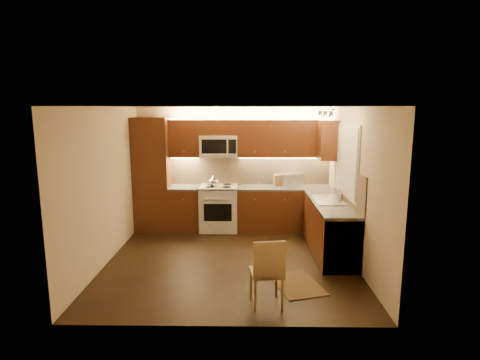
{
  "coord_description": "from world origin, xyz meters",
  "views": [
    {
      "loc": [
        0.25,
        -6.15,
        2.48
      ],
      "look_at": [
        0.15,
        0.55,
        1.25
      ],
      "focal_mm": 29.38,
      "sensor_mm": 36.0,
      "label": 1
    }
  ],
  "objects_px": {
    "soap_bottle": "(340,192)",
    "stove": "(219,208)",
    "knife_block": "(277,180)",
    "toaster_oven": "(291,179)",
    "microwave": "(219,146)",
    "sink": "(329,196)",
    "kettle": "(214,181)",
    "dining_chair": "(266,271)"
  },
  "relations": [
    {
      "from": "sink",
      "to": "kettle",
      "type": "height_order",
      "value": "kettle"
    },
    {
      "from": "knife_block",
      "to": "soap_bottle",
      "type": "relative_size",
      "value": 1.2
    },
    {
      "from": "toaster_oven",
      "to": "soap_bottle",
      "type": "xyz_separation_m",
      "value": [
        0.76,
        -1.05,
        -0.04
      ]
    },
    {
      "from": "toaster_oven",
      "to": "knife_block",
      "type": "bearing_deg",
      "value": 152.77
    },
    {
      "from": "kettle",
      "to": "soap_bottle",
      "type": "height_order",
      "value": "kettle"
    },
    {
      "from": "sink",
      "to": "stove",
      "type": "bearing_deg",
      "value": 150.64
    },
    {
      "from": "toaster_oven",
      "to": "knife_block",
      "type": "distance_m",
      "value": 0.29
    },
    {
      "from": "microwave",
      "to": "dining_chair",
      "type": "height_order",
      "value": "microwave"
    },
    {
      "from": "stove",
      "to": "soap_bottle",
      "type": "height_order",
      "value": "soap_bottle"
    },
    {
      "from": "kettle",
      "to": "soap_bottle",
      "type": "distance_m",
      "value": 2.47
    },
    {
      "from": "kettle",
      "to": "sink",
      "type": "bearing_deg",
      "value": -45.52
    },
    {
      "from": "kettle",
      "to": "dining_chair",
      "type": "relative_size",
      "value": 0.27
    },
    {
      "from": "toaster_oven",
      "to": "microwave",
      "type": "bearing_deg",
      "value": 155.58
    },
    {
      "from": "kettle",
      "to": "stove",
      "type": "bearing_deg",
      "value": 21.57
    },
    {
      "from": "knife_block",
      "to": "soap_bottle",
      "type": "distance_m",
      "value": 1.5
    },
    {
      "from": "kettle",
      "to": "dining_chair",
      "type": "height_order",
      "value": "kettle"
    },
    {
      "from": "microwave",
      "to": "sink",
      "type": "relative_size",
      "value": 0.88
    },
    {
      "from": "kettle",
      "to": "toaster_oven",
      "type": "bearing_deg",
      "value": -11.48
    },
    {
      "from": "toaster_oven",
      "to": "stove",
      "type": "bearing_deg",
      "value": 160.82
    },
    {
      "from": "stove",
      "to": "toaster_oven",
      "type": "distance_m",
      "value": 1.59
    },
    {
      "from": "kettle",
      "to": "knife_block",
      "type": "distance_m",
      "value": 1.3
    },
    {
      "from": "knife_block",
      "to": "toaster_oven",
      "type": "bearing_deg",
      "value": -15.83
    },
    {
      "from": "kettle",
      "to": "dining_chair",
      "type": "distance_m",
      "value": 3.25
    },
    {
      "from": "stove",
      "to": "toaster_oven",
      "type": "relative_size",
      "value": 2.06
    },
    {
      "from": "sink",
      "to": "toaster_oven",
      "type": "distance_m",
      "value": 1.36
    },
    {
      "from": "soap_bottle",
      "to": "sink",
      "type": "bearing_deg",
      "value": -115.28
    },
    {
      "from": "microwave",
      "to": "kettle",
      "type": "distance_m",
      "value": 0.72
    },
    {
      "from": "toaster_oven",
      "to": "dining_chair",
      "type": "relative_size",
      "value": 0.49
    },
    {
      "from": "stove",
      "to": "microwave",
      "type": "xyz_separation_m",
      "value": [
        0.0,
        0.14,
        1.26
      ]
    },
    {
      "from": "microwave",
      "to": "kettle",
      "type": "relative_size",
      "value": 3.1
    },
    {
      "from": "stove",
      "to": "soap_bottle",
      "type": "relative_size",
      "value": 4.8
    },
    {
      "from": "microwave",
      "to": "soap_bottle",
      "type": "bearing_deg",
      "value": -25.45
    },
    {
      "from": "microwave",
      "to": "stove",
      "type": "bearing_deg",
      "value": -90.0
    },
    {
      "from": "soap_bottle",
      "to": "toaster_oven",
      "type": "bearing_deg",
      "value": 150.04
    },
    {
      "from": "stove",
      "to": "soap_bottle",
      "type": "distance_m",
      "value": 2.48
    },
    {
      "from": "toaster_oven",
      "to": "kettle",
      "type": "bearing_deg",
      "value": 163.36
    },
    {
      "from": "stove",
      "to": "kettle",
      "type": "distance_m",
      "value": 0.59
    },
    {
      "from": "microwave",
      "to": "toaster_oven",
      "type": "distance_m",
      "value": 1.63
    },
    {
      "from": "soap_bottle",
      "to": "stove",
      "type": "bearing_deg",
      "value": -178.24
    },
    {
      "from": "sink",
      "to": "kettle",
      "type": "bearing_deg",
      "value": 153.41
    },
    {
      "from": "stove",
      "to": "dining_chair",
      "type": "distance_m",
      "value": 3.25
    },
    {
      "from": "sink",
      "to": "dining_chair",
      "type": "xyz_separation_m",
      "value": [
        -1.19,
        -2.02,
        -0.52
      ]
    }
  ]
}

